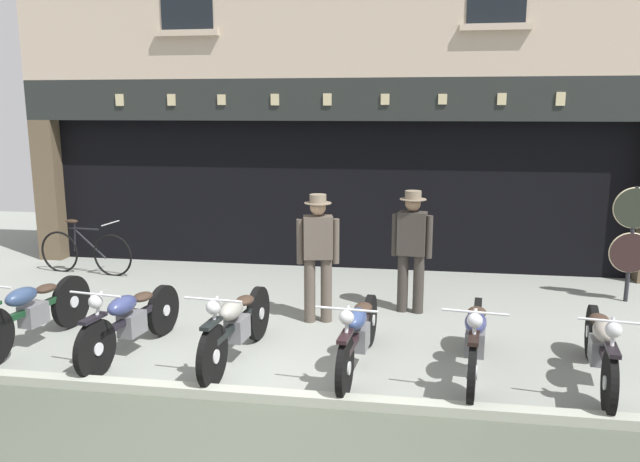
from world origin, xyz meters
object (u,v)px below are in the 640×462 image
at_px(salesman_left, 318,252).
at_px(motorcycle_center_left, 237,325).
at_px(motorcycle_right, 601,346).
at_px(tyre_sign_pole, 632,232).
at_px(motorcycle_far_left, 32,311).
at_px(motorcycle_center, 358,333).
at_px(motorcycle_left, 131,320).
at_px(motorcycle_center_right, 475,338).
at_px(advert_board_near, 194,164).
at_px(leaning_bicycle, 85,252).
at_px(shopkeeper_center, 412,245).

bearing_deg(salesman_left, motorcycle_center_left, 52.77).
height_order(motorcycle_right, tyre_sign_pole, tyre_sign_pole).
bearing_deg(motorcycle_far_left, motorcycle_center, -173.78).
bearing_deg(motorcycle_center_left, motorcycle_far_left, 3.57).
xyz_separation_m(motorcycle_left, motorcycle_center_right, (3.85, 0.01, 0.00)).
xyz_separation_m(tyre_sign_pole, advert_board_near, (-7.13, 1.43, 0.77)).
height_order(advert_board_near, leaning_bicycle, advert_board_near).
bearing_deg(motorcycle_right, motorcycle_center, 8.64).
bearing_deg(shopkeeper_center, motorcycle_right, 142.90).
bearing_deg(motorcycle_center, motorcycle_center_right, -173.93).
xyz_separation_m(motorcycle_far_left, leaning_bicycle, (-1.12, 3.18, -0.05)).
distance_m(salesman_left, advert_board_near, 4.16).
bearing_deg(tyre_sign_pole, motorcycle_center, -140.86).
bearing_deg(motorcycle_left, advert_board_near, -70.93).
xyz_separation_m(motorcycle_center_left, motorcycle_right, (3.85, 0.00, -0.01)).
xyz_separation_m(motorcycle_center_right, salesman_left, (-1.91, 1.44, 0.53)).
distance_m(motorcycle_right, leaning_bicycle, 8.17).
distance_m(motorcycle_right, salesman_left, 3.52).
xyz_separation_m(tyre_sign_pole, leaning_bicycle, (-8.70, 0.25, -0.66)).
xyz_separation_m(motorcycle_far_left, salesman_left, (3.22, 1.38, 0.52)).
height_order(motorcycle_left, tyre_sign_pole, tyre_sign_pole).
relative_size(motorcycle_left, motorcycle_center_left, 0.96).
bearing_deg(motorcycle_center_left, leaning_bicycle, -36.64).
relative_size(shopkeeper_center, leaning_bicycle, 0.96).
height_order(motorcycle_left, leaning_bicycle, leaning_bicycle).
bearing_deg(shopkeeper_center, motorcycle_far_left, 33.08).
relative_size(motorcycle_left, shopkeeper_center, 1.14).
bearing_deg(shopkeeper_center, motorcycle_center_left, 56.04).
relative_size(motorcycle_center, shopkeeper_center, 1.20).
xyz_separation_m(shopkeeper_center, advert_board_near, (-3.98, 2.40, 0.86)).
height_order(motorcycle_center_left, advert_board_near, advert_board_near).
height_order(motorcycle_center_right, advert_board_near, advert_board_near).
distance_m(motorcycle_far_left, tyre_sign_pole, 8.16).
bearing_deg(salesman_left, motorcycle_center, 103.12).
bearing_deg(motorcycle_center_right, salesman_left, -29.83).
relative_size(motorcycle_right, tyre_sign_pole, 1.18).
bearing_deg(salesman_left, advert_board_near, -58.82).
bearing_deg(motorcycle_center_right, advert_board_near, -36.18).
bearing_deg(advert_board_near, motorcycle_far_left, -95.94).
relative_size(shopkeeper_center, advert_board_near, 1.68).
bearing_deg(motorcycle_center_left, tyre_sign_pole, -144.27).
xyz_separation_m(motorcycle_center, leaning_bicycle, (-5.01, 3.25, -0.03)).
xyz_separation_m(motorcycle_far_left, advert_board_near, (0.45, 4.37, 1.38)).
height_order(motorcycle_center, tyre_sign_pole, tyre_sign_pole).
xyz_separation_m(salesman_left, advert_board_near, (-2.77, 2.98, 0.86)).
bearing_deg(salesman_left, motorcycle_center_right, 131.24).
xyz_separation_m(motorcycle_far_left, shopkeeper_center, (4.44, 1.97, 0.52)).
bearing_deg(motorcycle_center, motorcycle_left, 5.41).
xyz_separation_m(shopkeeper_center, leaning_bicycle, (-5.55, 1.21, -0.57)).
bearing_deg(tyre_sign_pole, advert_board_near, 168.66).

